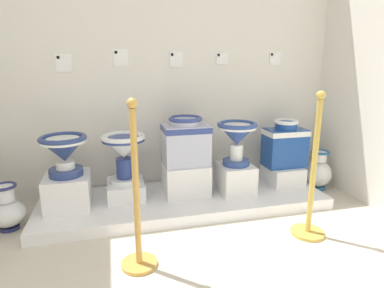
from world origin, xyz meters
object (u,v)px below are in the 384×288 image
Objects in this scene: info_placard_fifth at (275,58)px; decorative_vase_companion at (318,172)px; plinth_block_pale_glazed at (186,178)px; plinth_block_central_ornate at (235,178)px; plinth_block_rightmost at (68,191)px; antique_toilet_leftmost at (285,143)px; antique_toilet_central_ornate at (237,136)px; stanchion_post_near_right at (311,193)px; info_placard_third at (176,59)px; decorative_vase_spare at (7,210)px; plinth_block_slender_white at (126,189)px; antique_toilet_rightmost at (64,150)px; info_placard_first at (64,63)px; plinth_block_leftmost at (282,174)px; antique_toilet_slender_white at (124,149)px; stanchion_post_near_left at (137,215)px; antique_toilet_pale_glazed at (186,140)px; info_placard_second at (121,57)px; info_placard_fourth at (222,58)px.

info_placard_fifth is 1.25m from decorative_vase_companion.
plinth_block_pale_glazed is 0.46m from plinth_block_central_ornate.
plinth_block_rightmost is 0.81× the size of antique_toilet_leftmost.
plinth_block_pale_glazed reaches higher than plinth_block_rightmost.
stanchion_post_near_right is (0.31, -0.70, -0.30)m from antique_toilet_central_ornate.
info_placard_third is 1.92m from decorative_vase_spare.
plinth_block_central_ornate is at bearing -169.52° from antique_toilet_leftmost.
antique_toilet_rightmost is at bearing -170.29° from plinth_block_slender_white.
antique_toilet_rightmost is 0.80m from info_placard_first.
plinth_block_leftmost is at bearing 73.65° from stanchion_post_near_right.
info_placard_fifth reaches higher than plinth_block_central_ornate.
antique_toilet_rightmost reaches higher than antique_toilet_slender_white.
antique_toilet_leftmost reaches higher than plinth_block_rightmost.
antique_toilet_leftmost is (2.02, 0.06, 0.27)m from plinth_block_rightmost.
plinth_block_slender_white is at bearing 91.90° from stanchion_post_near_left.
antique_toilet_slender_white is 1.54m from antique_toilet_leftmost.
antique_toilet_central_ornate is 0.37× the size of stanchion_post_near_left.
decorative_vase_spare is at bearing 163.80° from stanchion_post_near_right.
decorative_vase_spare is (-0.44, -0.10, -0.43)m from antique_toilet_rightmost.
plinth_block_pale_glazed is 1.40m from decorative_vase_companion.
decorative_vase_companion is at bearing 0.88° from antique_toilet_rightmost.
antique_toilet_slender_white is 1.21× the size of plinth_block_leftmost.
plinth_block_pale_glazed is 0.36m from antique_toilet_pale_glazed.
antique_toilet_leftmost is 3.23× the size of info_placard_third.
info_placard_fifth is at bearing 11.33° from antique_toilet_rightmost.
decorative_vase_spare is (-0.44, -0.10, -0.07)m from plinth_block_rightmost.
stanchion_post_near_left is (-1.91, -0.86, 0.17)m from decorative_vase_companion.
info_placard_third is (0.54, 0.33, 0.76)m from antique_toilet_slender_white.
info_placard_second reaches higher than stanchion_post_near_left.
antique_toilet_slender_white is at bearing 9.71° from plinth_block_rightmost.
info_placard_fifth is (1.54, -0.00, -0.00)m from info_placard_second.
antique_toilet_rightmost is at bearing -177.21° from plinth_block_pale_glazed.
antique_toilet_leftmost reaches higher than antique_toilet_slender_white.
info_placard_second is at bearing 137.97° from stanchion_post_near_right.
plinth_block_pale_glazed is at bearing -3.32° from plinth_block_slender_white.
plinth_block_leftmost is 0.33× the size of stanchion_post_near_right.
antique_toilet_central_ornate is 0.92m from info_placard_third.
plinth_block_leftmost is (1.54, -0.02, 0.02)m from plinth_block_slender_white.
info_placard_fourth reaches higher than stanchion_post_near_left.
plinth_block_leftmost is 1.76m from stanchion_post_near_left.
info_placard_third is 1.83m from decorative_vase_companion.
plinth_block_leftmost is (0.55, 0.10, -0.04)m from plinth_block_central_ornate.
plinth_block_central_ornate is 2.81× the size of info_placard_fourth.
plinth_block_leftmost is 1.54m from info_placard_third.
info_placard_fourth is (1.00, 0.33, 0.77)m from antique_toilet_slender_white.
info_placard_first is at bearing 48.54° from decorative_vase_spare.
decorative_vase_spare is (-0.91, -0.18, -0.01)m from plinth_block_slender_white.
info_placard_third is 0.39× the size of decorative_vase_spare.
antique_toilet_central_ornate is 1.07× the size of decorative_vase_spare.
plinth_block_slender_white is 1.54m from plinth_block_leftmost.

